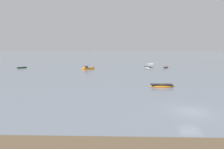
# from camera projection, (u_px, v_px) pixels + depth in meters

# --- Properties ---
(ground_plane) EXTENTS (800.00, 800.00, 0.00)m
(ground_plane) POSITION_uv_depth(u_px,v_px,m) (191.00, 112.00, 23.77)
(ground_plane) COLOR gray
(rowboat_moored_0) EXTENTS (2.95, 4.21, 0.63)m
(rowboat_moored_0) POSITION_uv_depth(u_px,v_px,m) (166.00, 67.00, 73.63)
(rowboat_moored_0) COLOR navy
(rowboat_moored_0) RESTS_ON ground
(rowboat_moored_1) EXTENTS (3.18, 4.41, 0.67)m
(rowboat_moored_1) POSITION_uv_depth(u_px,v_px,m) (149.00, 68.00, 72.72)
(rowboat_moored_1) COLOR white
(rowboat_moored_1) RESTS_ON ground
(rowboat_moored_2) EXTENTS (4.62, 1.60, 0.73)m
(rowboat_moored_2) POSITION_uv_depth(u_px,v_px,m) (162.00, 86.00, 38.42)
(rowboat_moored_2) COLOR orange
(rowboat_moored_2) RESTS_ON ground
(rowboat_moored_3) EXTENTS (3.52, 1.73, 0.53)m
(rowboat_moored_3) POSITION_uv_depth(u_px,v_px,m) (151.00, 64.00, 88.89)
(rowboat_moored_3) COLOR white
(rowboat_moored_3) RESTS_ON ground
(rowboat_moored_5) EXTENTS (3.42, 3.54, 0.58)m
(rowboat_moored_5) POSITION_uv_depth(u_px,v_px,m) (22.00, 68.00, 72.26)
(rowboat_moored_5) COLOR #23602D
(rowboat_moored_5) RESTS_ON ground
(motorboat_moored_0) EXTENTS (4.79, 4.52, 1.86)m
(motorboat_moored_0) POSITION_uv_depth(u_px,v_px,m) (86.00, 69.00, 67.92)
(motorboat_moored_0) COLOR orange
(motorboat_moored_0) RESTS_ON ground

